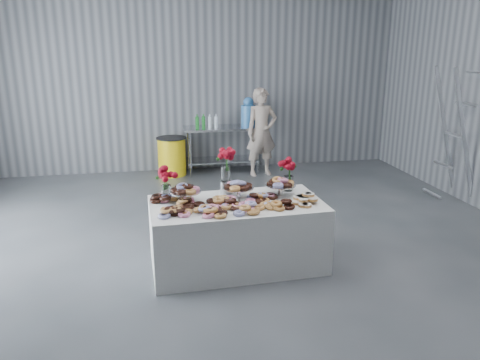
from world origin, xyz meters
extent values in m
plane|color=#383B40|center=(0.00, 0.00, 0.00)|extent=(9.00, 9.00, 0.00)
cube|color=gray|center=(0.00, 4.50, 2.00)|extent=(8.00, 0.04, 4.00)
cube|color=white|center=(0.01, 0.12, 0.38)|extent=(1.93, 1.07, 0.75)
cube|color=silver|center=(0.48, 4.10, 0.88)|extent=(1.50, 0.60, 0.04)
cube|color=silver|center=(0.48, 4.10, 0.25)|extent=(1.40, 0.55, 0.03)
cylinder|color=silver|center=(-0.17, 3.85, 0.43)|extent=(0.04, 0.04, 0.86)
cylinder|color=silver|center=(1.13, 3.85, 0.43)|extent=(0.04, 0.04, 0.86)
cylinder|color=silver|center=(-0.17, 4.35, 0.43)|extent=(0.04, 0.04, 0.86)
cylinder|color=silver|center=(1.13, 4.35, 0.43)|extent=(0.04, 0.04, 0.86)
cylinder|color=silver|center=(-0.55, 0.25, 0.81)|extent=(0.06, 0.06, 0.12)
cylinder|color=silver|center=(-0.55, 0.25, 0.88)|extent=(0.36, 0.36, 0.01)
cylinder|color=silver|center=(0.05, 0.28, 0.81)|extent=(0.06, 0.06, 0.12)
cylinder|color=silver|center=(0.05, 0.28, 0.88)|extent=(0.36, 0.36, 0.01)
cylinder|color=silver|center=(0.55, 0.29, 0.81)|extent=(0.06, 0.06, 0.12)
cylinder|color=silver|center=(0.55, 0.29, 0.88)|extent=(0.36, 0.36, 0.01)
cylinder|color=white|center=(-0.75, 0.35, 0.84)|extent=(0.11, 0.11, 0.18)
cylinder|color=#1E5919|center=(-0.75, 0.35, 0.97)|extent=(0.04, 0.04, 0.18)
cylinder|color=white|center=(0.69, 0.45, 0.84)|extent=(0.11, 0.11, 0.18)
cylinder|color=#1E5919|center=(0.69, 0.45, 0.97)|extent=(0.04, 0.04, 0.18)
cylinder|color=silver|center=(-0.06, 0.47, 0.82)|extent=(0.14, 0.14, 0.15)
cylinder|color=white|center=(-0.06, 0.47, 0.99)|extent=(0.11, 0.11, 0.18)
cylinder|color=#1E5919|center=(-0.06, 0.47, 1.12)|extent=(0.04, 0.04, 0.18)
cylinder|color=#4495E8|center=(0.98, 4.10, 1.10)|extent=(0.28, 0.28, 0.40)
sphere|color=#4495E8|center=(0.98, 4.10, 1.36)|extent=(0.20, 0.20, 0.20)
imported|color=#CC8C93|center=(1.17, 3.79, 0.83)|extent=(0.66, 0.49, 1.65)
cylinder|color=yellow|center=(-0.51, 4.10, 0.35)|extent=(0.53, 0.53, 0.71)
cylinder|color=black|center=(-0.51, 4.10, 0.72)|extent=(0.57, 0.57, 0.02)
camera|label=1|loc=(-0.90, -4.68, 2.45)|focal=35.00mm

